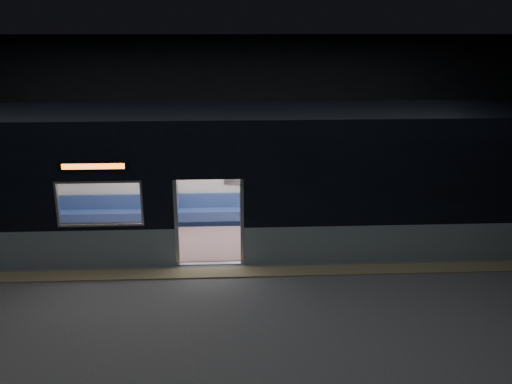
{
  "coord_description": "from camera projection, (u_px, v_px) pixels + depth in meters",
  "views": [
    {
      "loc": [
        0.48,
        -10.44,
        5.32
      ],
      "look_at": [
        1.12,
        2.3,
        1.34
      ],
      "focal_mm": 38.0,
      "sensor_mm": 36.0,
      "label": 1
    }
  ],
  "objects": [
    {
      "name": "tactile_strip",
      "position": [
        210.0,
        273.0,
        12.04
      ],
      "size": [
        22.8,
        0.5,
        0.03
      ],
      "primitive_type": "cube",
      "color": "#8C7F59",
      "rests_on": "station_floor"
    },
    {
      "name": "station_envelope",
      "position": [
        204.0,
        113.0,
        10.43
      ],
      "size": [
        24.0,
        14.0,
        5.0
      ],
      "color": "black",
      "rests_on": "station_floor"
    },
    {
      "name": "station_floor",
      "position": [
        209.0,
        285.0,
        11.52
      ],
      "size": [
        24.0,
        14.0,
        0.01
      ],
      "primitive_type": "cube",
      "color": "#47494C",
      "rests_on": "ground"
    },
    {
      "name": "transit_map",
      "position": [
        245.0,
        170.0,
        14.79
      ],
      "size": [
        1.08,
        0.03,
        0.7
      ],
      "primitive_type": "cube",
      "color": "white",
      "rests_on": "metro_car"
    },
    {
      "name": "metro_car",
      "position": [
        210.0,
        170.0,
        13.39
      ],
      "size": [
        18.0,
        3.04,
        3.35
      ],
      "color": "gray",
      "rests_on": "station_floor"
    },
    {
      "name": "handbag",
      "position": [
        164.0,
        206.0,
        14.42
      ],
      "size": [
        0.29,
        0.26,
        0.13
      ],
      "primitive_type": "cube",
      "rotation": [
        0.0,
        0.0,
        -0.2
      ],
      "color": "black",
      "rests_on": "passenger"
    },
    {
      "name": "passenger",
      "position": [
        164.0,
        199.0,
        14.6
      ],
      "size": [
        0.4,
        0.69,
        1.37
      ],
      "rotation": [
        0.0,
        0.0,
        -0.04
      ],
      "color": "black",
      "rests_on": "metro_car"
    }
  ]
}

